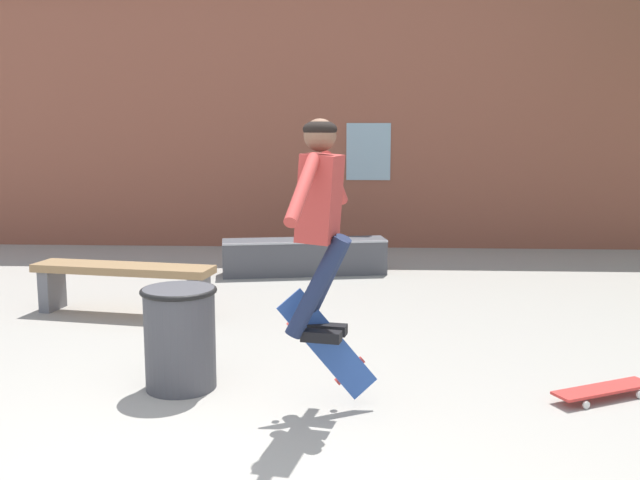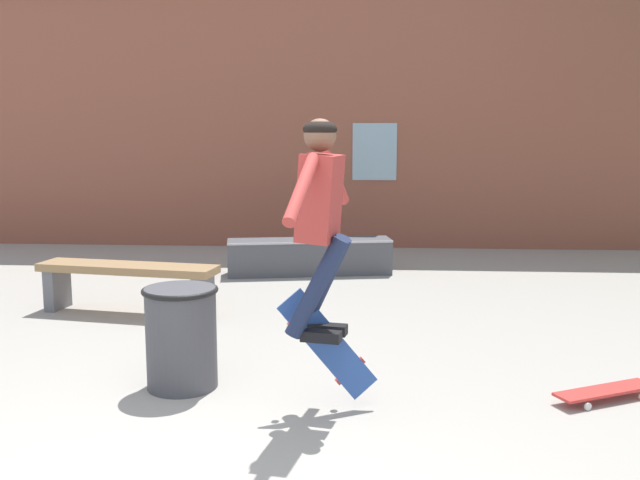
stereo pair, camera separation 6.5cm
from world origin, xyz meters
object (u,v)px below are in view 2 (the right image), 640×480
at_px(park_bench, 128,277).
at_px(skateboard_flipping, 328,344).
at_px(trash_bin, 181,335).
at_px(skater, 320,209).
at_px(skateboard_resting, 605,391).
at_px(skate_ledge, 309,257).

relative_size(park_bench, skateboard_flipping, 2.49).
xyz_separation_m(park_bench, trash_bin, (1.11, -2.09, 0.02)).
relative_size(skater, skateboard_flipping, 1.84).
distance_m(trash_bin, skateboard_flipping, 1.16).
height_order(trash_bin, skater, skater).
relative_size(trash_bin, skater, 0.53).
relative_size(skater, skateboard_resting, 1.81).
bearing_deg(trash_bin, park_bench, 117.95).
xyz_separation_m(skate_ledge, skater, (0.44, -4.68, 1.16)).
height_order(park_bench, skateboard_resting, park_bench).
height_order(skater, skateboard_flipping, skater).
relative_size(skate_ledge, skateboard_flipping, 2.82).
bearing_deg(skateboard_resting, skate_ledge, -86.48).
bearing_deg(park_bench, skateboard_resting, -18.12).
bearing_deg(skate_ledge, skateboard_flipping, -94.06).
bearing_deg(skateboard_flipping, trash_bin, 156.24).
bearing_deg(park_bench, skateboard_flipping, -38.56).
xyz_separation_m(skateboard_flipping, skateboard_resting, (1.95, 0.28, -0.39)).
bearing_deg(park_bench, trash_bin, -52.76).
bearing_deg(skater, trash_bin, 168.71).
distance_m(skater, skateboard_resting, 2.42).
bearing_deg(skateboard_flipping, skateboard_resting, 2.12).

